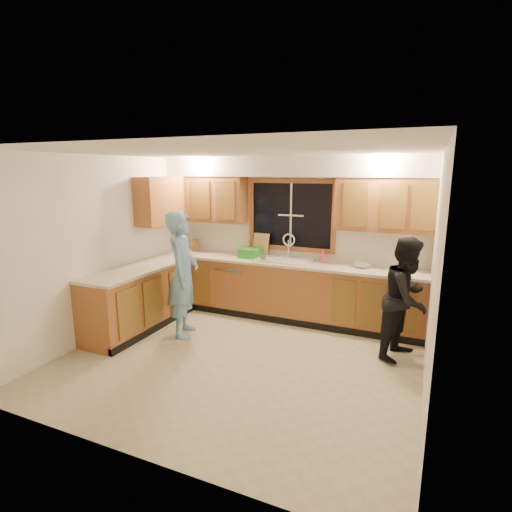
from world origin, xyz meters
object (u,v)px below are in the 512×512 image
(stove, at_px, (112,310))
(knife_block, at_px, (195,245))
(dishwasher, at_px, (235,286))
(soap_bottle, at_px, (323,256))
(sink, at_px, (284,264))
(woman, at_px, (407,298))
(dish_crate, at_px, (250,253))
(bowl, at_px, (361,265))
(man, at_px, (183,274))

(stove, height_order, knife_block, knife_block)
(dishwasher, distance_m, soap_bottle, 1.55)
(dishwasher, bearing_deg, soap_bottle, 6.11)
(sink, xyz_separation_m, woman, (1.84, -0.71, -0.10))
(sink, height_order, dish_crate, sink)
(woman, xyz_separation_m, bowl, (-0.67, 0.74, 0.19))
(woman, height_order, dish_crate, woman)
(sink, relative_size, soap_bottle, 4.26)
(knife_block, height_order, dish_crate, knife_block)
(dishwasher, xyz_separation_m, stove, (-0.95, -1.81, 0.04))
(bowl, bearing_deg, dishwasher, -178.56)
(bowl, bearing_deg, soap_bottle, 170.33)
(sink, bearing_deg, man, -131.30)
(dish_crate, height_order, soap_bottle, soap_bottle)
(dishwasher, xyz_separation_m, soap_bottle, (1.42, 0.15, 0.61))
(sink, height_order, stove, sink)
(dishwasher, xyz_separation_m, man, (-0.21, -1.20, 0.47))
(dishwasher, xyz_separation_m, dish_crate, (0.26, 0.02, 0.58))
(stove, bearing_deg, man, 39.83)
(sink, relative_size, dishwasher, 1.05)
(dishwasher, bearing_deg, bowl, 1.44)
(dishwasher, bearing_deg, man, -100.12)
(sink, xyz_separation_m, dishwasher, (-0.85, -0.01, -0.45))
(man, distance_m, bowl, 2.56)
(woman, distance_m, bowl, 1.02)
(soap_bottle, bearing_deg, bowl, -9.67)
(sink, distance_m, stove, 2.60)
(man, relative_size, knife_block, 9.04)
(man, height_order, woman, man)
(stove, bearing_deg, knife_block, 86.75)
(sink, relative_size, dish_crate, 2.72)
(dishwasher, relative_size, soap_bottle, 4.06)
(soap_bottle, relative_size, bowl, 0.87)
(sink, bearing_deg, stove, -134.61)
(sink, relative_size, woman, 0.56)
(sink, height_order, woman, woman)
(soap_bottle, xyz_separation_m, bowl, (0.60, -0.10, -0.07))
(bowl, bearing_deg, stove, -147.91)
(dish_crate, bearing_deg, soap_bottle, 6.26)
(stove, bearing_deg, dishwasher, 62.31)
(woman, xyz_separation_m, knife_block, (-3.53, 0.82, 0.26))
(soap_bottle, bearing_deg, stove, -140.40)
(dishwasher, distance_m, bowl, 2.09)
(knife_block, xyz_separation_m, soap_bottle, (2.26, 0.02, 0.00))
(woman, relative_size, bowl, 6.60)
(dishwasher, xyz_separation_m, bowl, (2.02, 0.05, 0.54))
(sink, xyz_separation_m, knife_block, (-1.69, 0.12, 0.15))
(woman, bearing_deg, soap_bottle, 76.74)
(knife_block, distance_m, bowl, 2.86)
(dishwasher, height_order, dish_crate, dish_crate)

